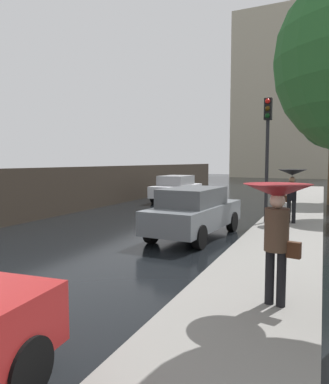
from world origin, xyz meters
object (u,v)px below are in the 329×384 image
object	(u,v)px
traffic_light	(267,137)
pedestrian_with_umbrella_far	(277,210)
pedestrian_with_umbrella_near	(292,181)
car_grey_mid_road	(195,211)
car_white_near_kerb	(176,188)

from	to	relation	value
traffic_light	pedestrian_with_umbrella_far	bearing A→B (deg)	-80.81
pedestrian_with_umbrella_near	traffic_light	world-z (taller)	traffic_light
pedestrian_with_umbrella_far	traffic_light	bearing A→B (deg)	111.88
car_grey_mid_road	car_white_near_kerb	bearing A→B (deg)	119.42
car_grey_mid_road	pedestrian_with_umbrella_far	xyz separation A→B (m)	(2.99, -4.92, 0.81)
pedestrian_with_umbrella_far	traffic_light	xyz separation A→B (m)	(-1.25, 7.70, 1.57)
pedestrian_with_umbrella_near	traffic_light	size ratio (longest dim) A/B	0.43
traffic_light	car_grey_mid_road	bearing A→B (deg)	-122.16
pedestrian_with_umbrella_near	pedestrian_with_umbrella_far	xyz separation A→B (m)	(0.40, -7.95, -0.02)
car_white_near_kerb	pedestrian_with_umbrella_far	xyz separation A→B (m)	(7.18, -13.94, 0.82)
car_white_near_kerb	car_grey_mid_road	size ratio (longest dim) A/B	0.94
pedestrian_with_umbrella_near	pedestrian_with_umbrella_far	bearing A→B (deg)	-71.70
pedestrian_with_umbrella_far	pedestrian_with_umbrella_near	bearing A→B (deg)	105.56
car_grey_mid_road	traffic_light	bearing A→B (deg)	62.36
pedestrian_with_umbrella_far	traffic_light	size ratio (longest dim) A/B	0.42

